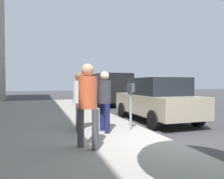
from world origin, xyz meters
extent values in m
plane|color=#38383A|center=(0.00, 0.00, 0.00)|extent=(80.00, 80.00, 0.00)
cube|color=gray|center=(0.00, 3.00, 0.07)|extent=(28.00, 6.00, 0.15)
cylinder|color=gray|center=(1.21, 0.56, 0.72)|extent=(0.07, 0.07, 1.15)
cube|color=#383D42|center=(1.11, 0.56, 1.43)|extent=(0.16, 0.11, 0.26)
cube|color=#383D42|center=(1.31, 0.56, 1.43)|extent=(0.16, 0.11, 0.26)
cube|color=#268C33|center=(1.11, 0.50, 1.45)|extent=(0.10, 0.01, 0.10)
cube|color=#268C33|center=(1.31, 0.50, 1.45)|extent=(0.10, 0.01, 0.10)
cylinder|color=#191E4C|center=(1.44, 1.38, 0.57)|extent=(0.15, 0.15, 0.83)
cylinder|color=#191E4C|center=(1.06, 1.33, 0.57)|extent=(0.15, 0.15, 0.83)
cylinder|color=#333338|center=(1.25, 1.36, 1.31)|extent=(0.38, 0.38, 0.66)
sphere|color=beige|center=(1.25, 1.36, 1.77)|extent=(0.26, 0.26, 0.26)
cylinder|color=#47474C|center=(-0.03, 2.28, 0.58)|extent=(0.15, 0.15, 0.87)
cylinder|color=#47474C|center=(-0.33, 2.03, 0.58)|extent=(0.15, 0.15, 0.87)
cylinder|color=#D85933|center=(-0.18, 2.15, 1.36)|extent=(0.40, 0.40, 0.69)
sphere|color=tan|center=(-0.18, 2.15, 1.84)|extent=(0.27, 0.27, 0.27)
cylinder|color=#47474C|center=(1.91, 1.94, 0.56)|extent=(0.15, 0.15, 0.83)
cylinder|color=#47474C|center=(1.55, 2.07, 0.56)|extent=(0.15, 0.15, 0.83)
cylinder|color=silver|center=(1.73, 2.00, 1.30)|extent=(0.38, 0.38, 0.65)
sphere|color=brown|center=(1.73, 2.00, 1.76)|extent=(0.26, 0.26, 0.26)
cube|color=gray|center=(3.08, -1.35, 0.71)|extent=(4.40, 1.85, 0.76)
cube|color=black|center=(2.88, -1.35, 1.43)|extent=(2.20, 1.70, 0.68)
cylinder|color=black|center=(4.51, -0.47, 0.33)|extent=(0.66, 0.22, 0.66)
cylinder|color=black|center=(4.51, -2.22, 0.33)|extent=(0.66, 0.22, 0.66)
cylinder|color=black|center=(1.65, -0.48, 0.33)|extent=(0.66, 0.22, 0.66)
cylinder|color=black|center=(1.65, -2.23, 0.33)|extent=(0.66, 0.22, 0.66)
cube|color=black|center=(10.18, -1.35, 1.28)|extent=(5.27, 2.18, 1.80)
cylinder|color=black|center=(11.84, -0.34, 0.38)|extent=(0.77, 0.25, 0.76)
cylinder|color=black|center=(11.90, -2.24, 0.38)|extent=(0.77, 0.25, 0.76)
cylinder|color=black|center=(8.46, -0.46, 0.38)|extent=(0.77, 0.25, 0.76)
cylinder|color=black|center=(8.52, -2.36, 0.38)|extent=(0.77, 0.25, 0.76)
camera|label=1|loc=(-4.77, 3.13, 1.57)|focal=34.99mm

